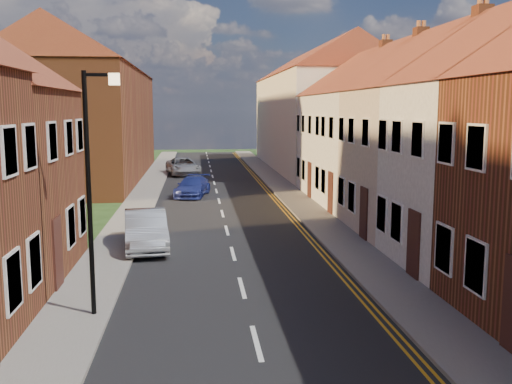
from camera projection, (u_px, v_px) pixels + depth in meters
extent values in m
cube|color=black|center=(227.00, 231.00, 24.59)|extent=(7.00, 90.00, 0.02)
cube|color=gray|center=(123.00, 232.00, 24.13)|extent=(1.80, 90.00, 0.12)
cube|color=gray|center=(327.00, 227.00, 25.05)|extent=(1.80, 90.00, 0.12)
cube|color=#B2A28D|center=(448.00, 162.00, 24.06)|extent=(8.00, 5.80, 6.00)
cube|color=brown|center=(482.00, 27.00, 21.04)|extent=(0.60, 0.60, 1.60)
cube|color=white|center=(402.00, 152.00, 29.37)|extent=(8.00, 5.00, 6.00)
cube|color=brown|center=(420.00, 45.00, 26.75)|extent=(0.60, 0.60, 1.60)
cube|color=white|center=(370.00, 146.00, 34.68)|extent=(8.00, 5.80, 6.00)
cube|color=brown|center=(385.00, 55.00, 31.67)|extent=(0.60, 0.60, 1.60)
cube|color=#F1EACB|center=(317.00, 123.00, 49.59)|extent=(8.00, 24.00, 8.00)
cube|color=brown|center=(88.00, 125.00, 42.72)|extent=(8.00, 24.00, 8.00)
cylinder|color=black|center=(89.00, 196.00, 13.90)|extent=(0.12, 0.12, 6.00)
cube|color=black|center=(99.00, 75.00, 13.51)|extent=(0.70, 0.08, 0.08)
cube|color=#FFD899|center=(114.00, 79.00, 13.56)|extent=(0.25, 0.15, 0.28)
imported|color=#B3B6BB|center=(146.00, 230.00, 21.40)|extent=(2.00, 4.49, 1.43)
imported|color=navy|center=(193.00, 187.00, 34.23)|extent=(2.46, 4.30, 1.17)
imported|color=#A1A4A8|center=(183.00, 166.00, 45.26)|extent=(3.11, 5.26, 1.37)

